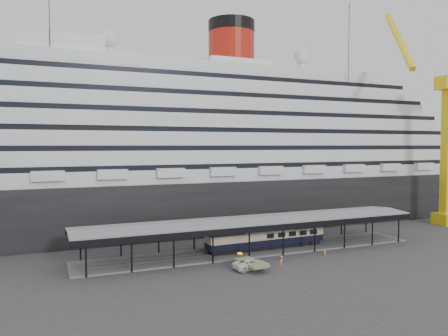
{
  "coord_description": "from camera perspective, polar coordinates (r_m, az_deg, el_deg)",
  "views": [
    {
      "loc": [
        -31.21,
        -56.28,
        16.85
      ],
      "look_at": [
        -3.94,
        8.0,
        13.19
      ],
      "focal_mm": 35.0,
      "sensor_mm": 36.0,
      "label": 1
    }
  ],
  "objects": [
    {
      "name": "ground",
      "position": [
        66.53,
        5.94,
        -11.69
      ],
      "size": [
        200.0,
        200.0,
        0.0
      ],
      "primitive_type": "plane",
      "color": "#353537",
      "rests_on": "ground"
    },
    {
      "name": "pullman_carriage",
      "position": [
        71.27,
        5.56,
        -8.67
      ],
      "size": [
        20.54,
        3.26,
        20.09
      ],
      "rotation": [
        0.0,
        0.0,
        0.03
      ],
      "color": "black",
      "rests_on": "ground"
    },
    {
      "name": "port_truck",
      "position": [
        60.68,
        3.57,
        -12.42
      ],
      "size": [
        5.48,
        3.0,
        1.46
      ],
      "primitive_type": "imported",
      "rotation": [
        0.0,
        0.0,
        1.68
      ],
      "color": "white",
      "rests_on": "ground"
    },
    {
      "name": "traffic_cone_left",
      "position": [
        65.86,
        7.54,
        -11.48
      ],
      "size": [
        0.52,
        0.52,
        0.84
      ],
      "rotation": [
        0.0,
        0.0,
        0.24
      ],
      "color": "red",
      "rests_on": "ground"
    },
    {
      "name": "platform_canopy",
      "position": [
        70.28,
        3.96,
        -8.91
      ],
      "size": [
        56.0,
        9.18,
        5.3
      ],
      "color": "slate",
      "rests_on": "ground"
    },
    {
      "name": "traffic_cone_right",
      "position": [
        70.08,
        13.0,
        -10.64
      ],
      "size": [
        0.53,
        0.53,
        0.84
      ],
      "rotation": [
        0.0,
        0.0,
        0.27
      ],
      "color": "#DF5B0C",
      "rests_on": "ground"
    },
    {
      "name": "crane_yellow",
      "position": [
        102.96,
        26.59,
        4.41
      ],
      "size": [
        23.83,
        18.78,
        47.6
      ],
      "color": "yellow",
      "rests_on": "ground"
    },
    {
      "name": "cruise_ship",
      "position": [
        93.66,
        -3.5,
        3.91
      ],
      "size": [
        130.0,
        30.0,
        43.9
      ],
      "color": "black",
      "rests_on": "ground"
    },
    {
      "name": "traffic_cone_mid",
      "position": [
        63.54,
        7.46,
        -12.04
      ],
      "size": [
        0.52,
        0.52,
        0.79
      ],
      "rotation": [
        0.0,
        0.0,
        0.33
      ],
      "color": "#CF570B",
      "rests_on": "ground"
    }
  ]
}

